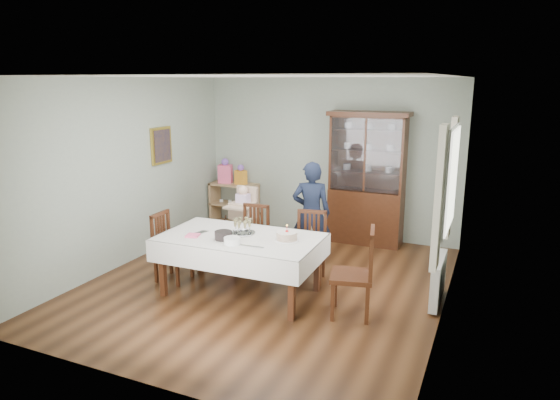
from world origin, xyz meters
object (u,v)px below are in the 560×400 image
Objects in this scene: dining_table at (241,265)px; chair_far_left at (252,251)px; gift_bag_pink at (225,172)px; woman at (311,213)px; china_cabinet at (367,177)px; chair_far_right at (309,261)px; gift_bag_orange at (241,176)px; chair_end_left at (173,260)px; sideboard at (234,204)px; birthday_cake at (287,236)px; champagne_tray at (243,229)px; chair_end_right at (353,290)px; high_chair at (244,227)px.

chair_far_left reaches higher than dining_table.
woman is at bearing -30.70° from gift_bag_pink.
woman is (-0.49, -1.29, -0.36)m from china_cabinet.
chair_far_right is at bearing -38.71° from gift_bag_pink.
gift_bag_orange reaches higher than chair_far_right.
chair_end_left is at bearing -82.26° from gift_bag_orange.
gift_bag_orange is (-0.36, 2.65, 0.69)m from chair_end_left.
birthday_cake reaches higher than sideboard.
chair_end_right is at bearing -5.17° from champagne_tray.
dining_table is 6.81× the size of birthday_cake.
chair_end_left is (-1.71, -0.73, -0.00)m from chair_far_right.
gift_bag_pink is at bearing 123.99° from champagne_tray.
high_chair is 2.98× the size of gift_bag_orange.
champagne_tray is (-0.02, 0.11, 0.44)m from dining_table.
dining_table is 5.54× the size of gift_bag_orange.
birthday_cake is (-0.05, -0.67, 0.53)m from chair_far_right.
chair_end_left is (-1.98, -2.65, -0.85)m from china_cabinet.
gift_bag_pink is (-1.51, 1.88, 0.73)m from chair_far_left.
high_chair reaches higher than chair_end_left.
china_cabinet is at bearing 178.87° from chair_end_right.
chair_far_left is at bearing -121.72° from china_cabinet.
champagne_tray is at bearing -61.32° from gift_bag_orange.
gift_bag_orange reaches higher than sideboard.
chair_far_left is 0.61× the size of woman.
gift_bag_pink is (-1.75, 2.67, 0.62)m from dining_table.
sideboard is 0.97× the size of chair_end_left.
high_chair is at bearing 116.57° from dining_table.
chair_end_left is at bearing -167.52° from chair_far_right.
woman reaches higher than chair_far_left.
high_chair is at bearing -141.14° from china_cabinet.
woman is (0.43, 1.38, 0.38)m from dining_table.
high_chair is at bearing -55.85° from sideboard.
chair_end_right reaches higher than chair_end_left.
high_chair reaches higher than chair_far_right.
high_chair is at bearing 123.69° from chair_far_left.
dining_table is 2.17× the size of chair_end_left.
birthday_cake is (0.17, -1.29, 0.05)m from woman.
chair_end_right is 0.68× the size of woman.
china_cabinet is 1.42× the size of woman.
dining_table is at bearing -78.38° from champagne_tray.
sideboard is 4.08m from chair_end_right.
gift_bag_orange is at bearing 179.96° from china_cabinet.
chair_end_left is 2.55× the size of gift_bag_orange.
high_chair reaches higher than sideboard.
gift_bag_pink is (-2.18, 1.30, 0.24)m from woman.
china_cabinet is 6.77× the size of champagne_tray.
dining_table is at bearing -59.58° from sideboard.
chair_far_right is at bearing -145.91° from chair_end_right.
dining_table is at bearing -172.15° from birthday_cake.
birthday_cake reaches higher than chair_far_right.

